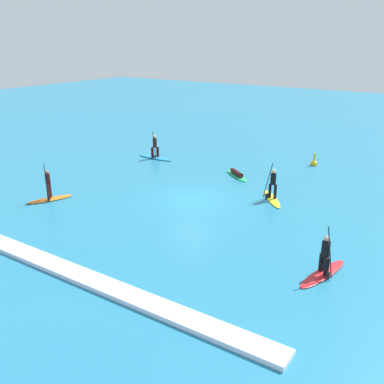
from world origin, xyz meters
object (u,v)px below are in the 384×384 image
at_px(surfer_on_red_board, 324,264).
at_px(marker_buoy, 314,163).
at_px(surfer_on_blue_board, 155,153).
at_px(surfer_on_yellow_board, 272,191).
at_px(surfer_on_green_board, 236,174).
at_px(surfer_on_orange_board, 49,193).

distance_m(surfer_on_red_board, marker_buoy, 16.10).
bearing_deg(marker_buoy, surfer_on_blue_board, -156.03).
xyz_separation_m(surfer_on_yellow_board, surfer_on_red_board, (5.19, -6.79, -0.06)).
relative_size(surfer_on_green_board, surfer_on_orange_board, 1.01).
distance_m(surfer_on_blue_board, marker_buoy, 11.94).
bearing_deg(surfer_on_red_board, surfer_on_blue_board, -109.30).
distance_m(surfer_on_yellow_board, surfer_on_green_board, 4.83).
bearing_deg(surfer_on_orange_board, surfer_on_green_board, 169.35).
bearing_deg(surfer_on_blue_board, marker_buoy, 25.85).
bearing_deg(surfer_on_red_board, surfer_on_orange_board, -76.02).
bearing_deg(surfer_on_green_board, surfer_on_red_board, 170.44).
xyz_separation_m(surfer_on_red_board, surfer_on_orange_board, (-15.82, -0.39, -0.02)).
height_order(surfer_on_green_board, marker_buoy, marker_buoy).
xyz_separation_m(surfer_on_yellow_board, marker_buoy, (-0.38, 8.32, -0.34)).
bearing_deg(surfer_on_blue_board, surfer_on_yellow_board, -15.19).
bearing_deg(surfer_on_red_board, marker_buoy, -147.15).
xyz_separation_m(surfer_on_blue_board, surfer_on_green_board, (7.43, -0.59, -0.26)).
height_order(surfer_on_blue_board, marker_buoy, surfer_on_blue_board).
height_order(surfer_on_green_board, surfer_on_orange_board, surfer_on_orange_board).
distance_m(surfer_on_yellow_board, surfer_on_red_board, 8.55).
xyz_separation_m(surfer_on_green_board, surfer_on_orange_board, (-6.76, -10.05, 0.29)).
bearing_deg(surfer_on_orange_board, marker_buoy, 169.80).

